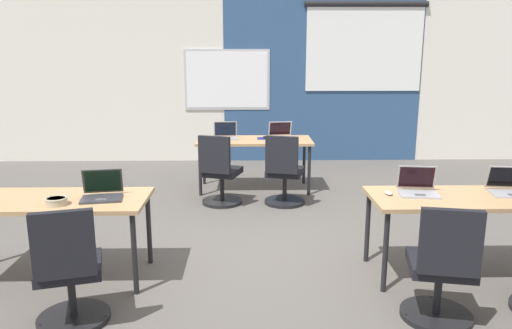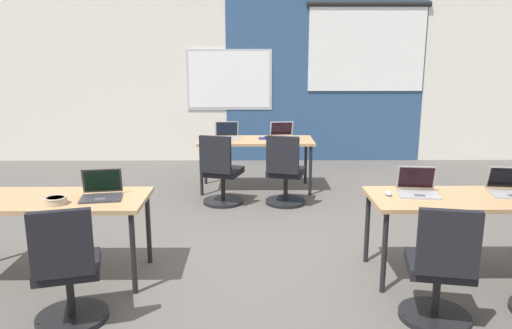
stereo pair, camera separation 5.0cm
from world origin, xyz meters
The scene contains 18 objects.
ground_plane centered at (0.00, 0.00, 0.00)m, with size 24.00×24.00×0.00m.
back_wall_assembly centered at (0.04, 4.20, 1.41)m, with size 10.00×0.27×2.80m.
desk_near_left centered at (-1.75, -0.60, 0.66)m, with size 1.60×0.70×0.72m.
desk_near_right centered at (1.75, -0.60, 0.66)m, with size 1.60×0.70×0.72m.
desk_far_center centered at (0.00, 2.20, 0.66)m, with size 1.60×0.70×0.72m.
laptop_far_left centered at (-0.40, 2.28, 0.77)m, with size 0.35×0.31×0.23m.
chair_far_left centered at (-0.45, 1.48, 0.38)m, with size 0.55×0.60×0.92m.
laptop_far_right centered at (0.38, 2.30, 0.77)m, with size 0.36×0.34×0.23m.
mousepad_far_right centered at (0.15, 2.27, 0.72)m, with size 0.22×0.19×0.00m.
mouse_far_right centered at (0.15, 2.27, 0.74)m, with size 0.08×0.11×0.03m.
chair_far_right centered at (0.36, 1.46, 0.38)m, with size 0.53×0.59×0.92m.
laptop_near_right_end centered at (2.17, -0.52, 0.77)m, with size 0.37×0.35×0.23m.
laptop_near_left_inner centered at (-1.32, -0.59, 0.77)m, with size 0.37×0.34×0.23m.
chair_near_left_inner centered at (-1.36, -1.38, 0.38)m, with size 0.54×0.59×0.92m.
laptop_near_right_inner centered at (1.37, -0.52, 0.77)m, with size 0.36×0.33×0.23m.
mouse_near_right_inner centered at (1.11, -0.55, 0.74)m, with size 0.07×0.11×0.03m.
chair_near_right_inner centered at (1.28, -1.38, 0.38)m, with size 0.52×0.57×0.92m.
snack_bowl centered at (-1.64, -0.78, 0.76)m, with size 0.18×0.18×0.06m.
Camera 1 is at (-0.11, -4.60, 1.93)m, focal length 34.67 mm.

